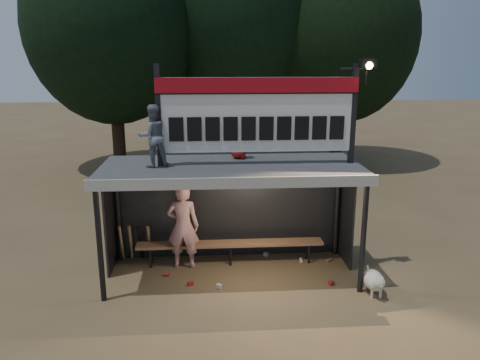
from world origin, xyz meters
name	(u,v)px	position (x,y,z in m)	size (l,w,h in m)	color
ground	(232,274)	(0.00, 0.00, 0.00)	(80.00, 80.00, 0.00)	brown
player	(183,226)	(-0.99, 0.44, 0.92)	(0.67, 0.44, 1.83)	silver
child_a	(153,136)	(-1.47, -0.08, 2.91)	(0.57, 0.44, 1.17)	slate
child_b	(239,138)	(0.20, 0.55, 2.75)	(0.42, 0.27, 0.85)	#A91D1A
dugout_shelter	(231,185)	(0.00, 0.24, 1.85)	(5.10, 2.08, 2.32)	#3A3B3D
scoreboard_assembly	(260,112)	(0.56, -0.01, 3.32)	(4.10, 0.27, 1.99)	black
bench	(230,244)	(0.00, 0.55, 0.43)	(4.00, 0.35, 0.48)	#946846
tree_left	(111,25)	(-4.00, 10.00, 5.51)	(6.46, 6.46, 9.27)	#311F16
tree_mid	(241,12)	(1.00, 11.50, 6.17)	(7.22, 7.22, 10.36)	black
tree_right	(342,36)	(5.00, 10.50, 5.19)	(6.08, 6.08, 8.72)	#2E2114
dog	(374,281)	(2.62, -1.03, 0.28)	(0.36, 0.81, 0.49)	beige
bats	(135,242)	(-2.06, 0.82, 0.43)	(0.68, 0.35, 0.84)	olive
litter	(259,271)	(0.57, 0.03, 0.04)	(3.63, 1.58, 0.08)	#A21B1B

